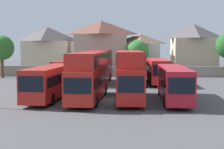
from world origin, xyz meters
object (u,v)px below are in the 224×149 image
at_px(house_terrace_centre, 101,47).
at_px(bus_7, 136,70).
at_px(bus_8, 158,70).
at_px(tree_behind_wall, 136,52).
at_px(bus_4, 174,82).
at_px(tree_left_of_lot, 2,48).
at_px(house_terrace_left, 48,49).
at_px(bus_3, 129,73).
at_px(house_terrace_far_right, 193,49).
at_px(bus_6, 99,65).
at_px(bus_5, 72,70).
at_px(bus_1, 51,80).
at_px(bus_2, 89,73).
at_px(house_terrace_right, 140,53).

bearing_deg(house_terrace_centre, bus_7, -68.28).
bearing_deg(bus_8, tree_behind_wall, -168.34).
bearing_deg(bus_4, house_terrace_centre, -161.37).
bearing_deg(bus_7, tree_left_of_lot, -106.81).
height_order(bus_7, house_terrace_left, house_terrace_left).
xyz_separation_m(bus_3, house_terrace_far_right, (11.98, 31.20, 2.02)).
relative_size(bus_6, house_terrace_left, 1.23).
height_order(bus_5, house_terrace_left, house_terrace_left).
relative_size(bus_1, bus_4, 1.03).
bearing_deg(tree_behind_wall, bus_5, -127.32).
relative_size(bus_1, house_terrace_left, 1.34).
distance_m(bus_2, house_terrace_left, 35.02).
bearing_deg(house_terrace_far_right, bus_2, -117.05).
bearing_deg(tree_behind_wall, house_terrace_right, 79.74).
bearing_deg(bus_7, house_terrace_far_right, 146.23).
bearing_deg(bus_6, house_terrace_centre, -172.37).
bearing_deg(bus_5, house_terrace_left, -151.62).
xyz_separation_m(bus_5, house_terrace_left, (-7.64, 17.58, 2.67)).
distance_m(bus_2, house_terrace_centre, 31.12).
xyz_separation_m(bus_2, house_terrace_far_right, (15.97, 31.27, 2.08)).
bearing_deg(tree_behind_wall, bus_3, -92.61).
relative_size(bus_6, bus_7, 1.05).
height_order(bus_3, house_terrace_left, house_terrace_left).
xyz_separation_m(bus_5, tree_left_of_lot, (-12.88, 7.05, 3.03)).
distance_m(bus_6, bus_8, 8.40).
xyz_separation_m(bus_1, house_terrace_right, (9.95, 31.47, 1.95)).
distance_m(bus_4, house_terrace_far_right, 32.34).
height_order(bus_3, house_terrace_centre, house_terrace_centre).
distance_m(bus_1, bus_6, 15.10).
distance_m(bus_1, bus_3, 7.98).
bearing_deg(bus_5, tree_left_of_lot, -113.79).
bearing_deg(house_terrace_right, house_terrace_left, 177.42).
distance_m(bus_5, house_terrace_right, 19.79).
xyz_separation_m(bus_1, house_terrace_left, (-8.02, 32.28, 2.66)).
xyz_separation_m(bus_5, house_terrace_far_right, (20.29, 15.99, 2.87)).
xyz_separation_m(bus_2, bus_6, (-0.35, 15.24, -0.03)).
xyz_separation_m(bus_6, house_terrace_centre, (-0.92, 15.76, 2.44)).
xyz_separation_m(bus_8, tree_behind_wall, (-2.77, 12.73, 2.16)).
height_order(bus_2, bus_3, bus_3).
bearing_deg(house_terrace_left, bus_2, -70.01).
bearing_deg(tree_behind_wall, tree_left_of_lot, -166.23).
xyz_separation_m(bus_5, tree_behind_wall, (9.57, 12.55, 2.23)).
xyz_separation_m(house_terrace_centre, house_terrace_far_right, (17.24, 0.28, -0.33)).
height_order(bus_5, tree_left_of_lot, tree_left_of_lot).
bearing_deg(house_terrace_left, house_terrace_far_right, -3.25).
xyz_separation_m(bus_1, bus_8, (11.95, 14.51, 0.06)).
bearing_deg(house_terrace_left, tree_left_of_lot, -116.48).
height_order(bus_2, house_terrace_left, house_terrace_left).
bearing_deg(bus_1, bus_8, 144.10).
height_order(bus_5, bus_6, bus_6).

